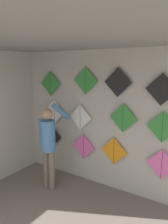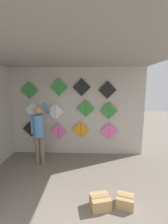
% 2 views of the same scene
% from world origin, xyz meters
% --- Properties ---
extents(back_panel, '(4.67, 0.06, 2.80)m').
position_xyz_m(back_panel, '(0.00, 3.32, 1.40)').
color(back_panel, '#BCB7AD').
rests_on(back_panel, ground).
extents(ceiling_slab, '(4.67, 4.09, 0.04)m').
position_xyz_m(ceiling_slab, '(0.00, 1.65, 2.82)').
color(ceiling_slab, gray).
extents(shopkeeper, '(0.46, 0.62, 1.80)m').
position_xyz_m(shopkeeper, '(-0.81, 2.58, 1.01)').
color(shopkeeper, '#726656').
rests_on(shopkeeper, ground).
extents(kite_0, '(0.55, 0.04, 0.76)m').
position_xyz_m(kite_0, '(-1.30, 3.23, 0.82)').
color(kite_0, black).
extents(kite_1, '(0.55, 0.01, 0.55)m').
position_xyz_m(kite_1, '(-0.40, 3.23, 0.78)').
color(kite_1, pink).
extents(kite_2, '(0.55, 0.01, 0.55)m').
position_xyz_m(kite_2, '(0.32, 3.23, 0.83)').
color(kite_2, orange).
extents(kite_3, '(0.55, 0.01, 0.55)m').
position_xyz_m(kite_3, '(1.24, 3.23, 0.79)').
color(kite_3, pink).
extents(kite_4, '(0.55, 0.01, 0.55)m').
position_xyz_m(kite_4, '(-1.19, 3.23, 1.46)').
color(kite_4, white).
extents(kite_5, '(0.55, 0.01, 0.55)m').
position_xyz_m(kite_5, '(-0.48, 3.23, 1.42)').
color(kite_5, white).
extents(kite_6, '(0.55, 0.01, 0.55)m').
position_xyz_m(kite_6, '(0.49, 3.23, 1.53)').
color(kite_6, '#338C38').
extents(kite_7, '(0.55, 0.01, 0.55)m').
position_xyz_m(kite_7, '(1.21, 3.23, 1.46)').
color(kite_7, '#338C38').
extents(kite_8, '(0.55, 0.01, 0.55)m').
position_xyz_m(kite_8, '(-1.29, 3.23, 2.09)').
color(kite_8, '#338C38').
extents(kite_9, '(0.55, 0.01, 0.55)m').
position_xyz_m(kite_9, '(-0.35, 3.23, 2.19)').
color(kite_9, '#338C38').
extents(kite_10, '(0.55, 0.01, 0.55)m').
position_xyz_m(kite_10, '(0.36, 3.23, 2.19)').
color(kite_10, black).
extents(kite_11, '(0.55, 0.01, 0.55)m').
position_xyz_m(kite_11, '(1.15, 3.23, 2.10)').
color(kite_11, black).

